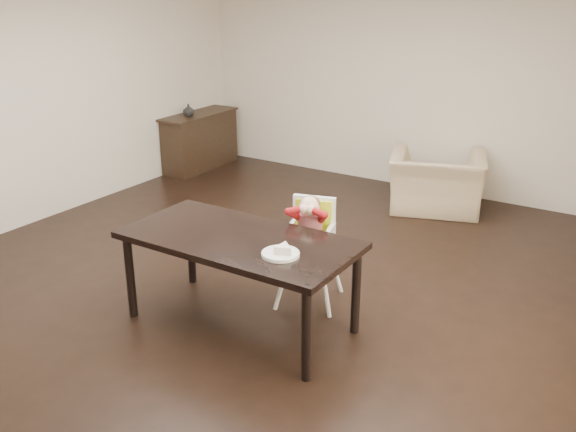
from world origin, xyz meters
name	(u,v)px	position (x,y,z in m)	size (l,w,h in m)	color
ground	(251,288)	(0.00, 0.00, 0.00)	(7.00, 7.00, 0.00)	black
room_walls	(246,77)	(0.00, 0.00, 1.86)	(6.02, 7.02, 2.71)	beige
dining_table	(239,246)	(0.30, -0.55, 0.67)	(1.80, 0.90, 0.75)	black
high_chair	(311,227)	(0.55, 0.10, 0.67)	(0.49, 0.49, 0.94)	white
plate	(282,252)	(0.75, -0.66, 0.78)	(0.29, 0.29, 0.08)	white
armchair	(437,172)	(0.66, 2.80, 0.46)	(1.06, 0.69, 0.92)	tan
sideboard	(200,141)	(-2.78, 2.68, 0.40)	(0.44, 1.26, 0.79)	black
vase	(189,110)	(-2.78, 2.47, 0.87)	(0.16, 0.16, 0.16)	#99999E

